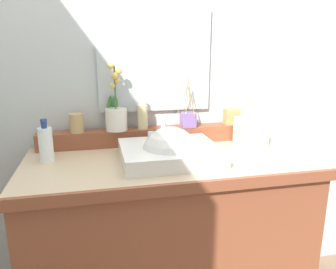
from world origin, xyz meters
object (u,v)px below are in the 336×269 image
at_px(potted_plant, 116,114).
at_px(reed_diffuser, 188,119).
at_px(tumbler_cup, 77,123).
at_px(trinket_box, 232,116).
at_px(soap_dispenser, 142,116).
at_px(lotion_bottle, 46,144).
at_px(tissue_box, 251,132).
at_px(sink_basin, 169,154).

xyz_separation_m(potted_plant, reed_diffuser, (0.36, -0.01, -0.04)).
xyz_separation_m(tumbler_cup, trinket_box, (0.79, 0.01, -0.00)).
relative_size(soap_dispenser, trinket_box, 1.93).
bearing_deg(reed_diffuser, lotion_bottle, -166.77).
xyz_separation_m(soap_dispenser, trinket_box, (0.48, 0.00, -0.02)).
bearing_deg(tissue_box, reed_diffuser, 157.88).
distance_m(trinket_box, lotion_bottle, 0.93).
relative_size(soap_dispenser, reed_diffuser, 0.64).
xyz_separation_m(tumbler_cup, tissue_box, (0.84, -0.12, -0.06)).
bearing_deg(lotion_bottle, trinket_box, 10.42).
relative_size(sink_basin, tissue_box, 3.04).
bearing_deg(trinket_box, tumbler_cup, -176.83).
height_order(lotion_bottle, tissue_box, lotion_bottle).
bearing_deg(trinket_box, tissue_box, -66.55).
relative_size(potted_plant, lotion_bottle, 1.77).
height_order(sink_basin, soap_dispenser, soap_dispenser).
xyz_separation_m(sink_basin, trinket_box, (0.40, 0.28, 0.09)).
bearing_deg(sink_basin, tumbler_cup, 144.80).
distance_m(potted_plant, soap_dispenser, 0.13).
bearing_deg(soap_dispenser, trinket_box, 0.21).
bearing_deg(sink_basin, potted_plant, 126.07).
bearing_deg(tissue_box, lotion_bottle, -177.69).
bearing_deg(potted_plant, soap_dispenser, 0.91).
height_order(trinket_box, tissue_box, trinket_box).
height_order(tumbler_cup, reed_diffuser, reed_diffuser).
distance_m(lotion_bottle, tissue_box, 0.96).
bearing_deg(tumbler_cup, lotion_bottle, -127.24).
bearing_deg(tissue_box, soap_dispenser, 166.34).
height_order(reed_diffuser, lotion_bottle, reed_diffuser).
relative_size(reed_diffuser, trinket_box, 3.05).
distance_m(potted_plant, tumbler_cup, 0.19).
bearing_deg(reed_diffuser, tumbler_cup, 179.64).
height_order(potted_plant, soap_dispenser, potted_plant).
bearing_deg(lotion_bottle, tissue_box, 2.31).
bearing_deg(soap_dispenser, tissue_box, -13.66).
relative_size(soap_dispenser, tissue_box, 1.16).
relative_size(lotion_bottle, tissue_box, 1.35).
height_order(potted_plant, tissue_box, potted_plant).
bearing_deg(lotion_bottle, tumbler_cup, 52.76).
xyz_separation_m(tumbler_cup, lotion_bottle, (-0.12, -0.16, -0.05)).
relative_size(sink_basin, soap_dispenser, 2.61).
distance_m(reed_diffuser, lotion_bottle, 0.69).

